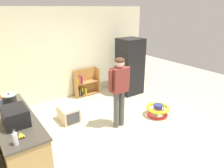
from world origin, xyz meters
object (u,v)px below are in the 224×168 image
Objects in this scene: orange_cup at (0,97)px; pet_carrier at (69,114)px; clear_bottle at (15,139)px; blue_cup at (3,102)px; kitchen_counter at (18,138)px; bookshelf at (85,84)px; crock_pot at (10,101)px; refrigerator at (130,66)px; banana_bunch at (21,135)px; microwave at (16,116)px; baby_walker at (158,110)px; standing_person at (119,86)px.

pet_carrier is at bearing -5.76° from orange_cup.
orange_cup is at bearing 87.94° from clear_bottle.
clear_bottle is 2.59× the size of blue_cup.
blue_cup is at bearing -87.11° from orange_cup.
bookshelf is at bearing 39.30° from kitchen_counter.
bookshelf is 2.99m from crock_pot.
refrigerator reaches higher than banana_bunch.
baby_walker is at bearing -0.52° from microwave.
blue_cup is at bearing -151.57° from bookshelf.
baby_walker is 3.61m from blue_cup.
kitchen_counter is 21.59× the size of blue_cup.
clear_bottle is 1.80m from orange_cup.
blue_cup is (-0.02, 1.36, 0.02)m from banana_bunch.
blue_cup is at bearing 164.08° from baby_walker.
refrigerator is 2.95× the size of baby_walker.
bookshelf is 1.41× the size of baby_walker.
refrigerator reaches higher than standing_person.
bookshelf is 8.95× the size of orange_cup.
standing_person reaches higher than baby_walker.
clear_bottle is at bearing -150.23° from refrigerator.
bookshelf is 2.49m from baby_walker.
bookshelf is at bearing 47.62° from banana_bunch.
bookshelf is 2.90m from blue_cup.
pet_carrier is 1.58m from blue_cup.
standing_person is 2.39m from blue_cup.
clear_bottle is (-0.14, -0.87, 0.55)m from kitchen_counter.
blue_cup is (0.08, 1.52, -0.05)m from clear_bottle.
pet_carrier is 2.24× the size of clear_bottle.
microwave is 1.95× the size of clear_bottle.
orange_cup is at bearing 159.88° from baby_walker.
bookshelf is (2.44, 2.00, -0.09)m from kitchen_counter.
baby_walker is 3.47m from banana_bunch.
baby_walker is at bearing -69.03° from bookshelf.
clear_bottle is at bearing -131.91° from bookshelf.
crock_pot reaches higher than baby_walker.
bookshelf is at bearing 83.64° from standing_person.
clear_bottle reaches higher than orange_cup.
clear_bottle is (-3.88, -2.22, 0.11)m from refrigerator.
crock_pot is 1.97× the size of banana_bunch.
crock_pot reaches higher than pet_carrier.
refrigerator reaches higher than bookshelf.
pet_carrier is at bearing 151.14° from baby_walker.
orange_cup is (-0.10, 0.56, -0.09)m from crock_pot.
refrigerator reaches higher than baby_walker.
bookshelf is at bearing 153.49° from refrigerator.
kitchen_counter is 6.66× the size of crock_pot.
orange_cup reaches higher than bookshelf.
bookshelf is 1.54× the size of pet_carrier.
bookshelf is 3.71m from banana_bunch.
bookshelf is at bearing 34.13° from crock_pot.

